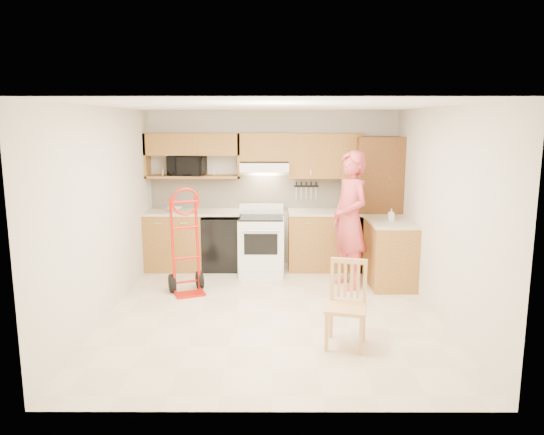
{
  "coord_description": "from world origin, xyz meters",
  "views": [
    {
      "loc": [
        0.01,
        -6.08,
        2.31
      ],
      "look_at": [
        0.0,
        0.5,
        1.1
      ],
      "focal_mm": 34.05,
      "sensor_mm": 36.0,
      "label": 1
    }
  ],
  "objects_px": {
    "range": "(261,240)",
    "hand_truck": "(187,246)",
    "person": "(350,220)",
    "dining_chair": "(346,305)",
    "microwave": "(187,165)"
  },
  "relations": [
    {
      "from": "microwave",
      "to": "range",
      "type": "height_order",
      "value": "microwave"
    },
    {
      "from": "range",
      "to": "person",
      "type": "relative_size",
      "value": 0.53
    },
    {
      "from": "hand_truck",
      "to": "dining_chair",
      "type": "xyz_separation_m",
      "value": [
        1.93,
        -1.7,
        -0.21
      ]
    },
    {
      "from": "range",
      "to": "dining_chair",
      "type": "distance_m",
      "value": 2.87
    },
    {
      "from": "range",
      "to": "hand_truck",
      "type": "height_order",
      "value": "hand_truck"
    },
    {
      "from": "range",
      "to": "hand_truck",
      "type": "distance_m",
      "value": 1.42
    },
    {
      "from": "person",
      "to": "hand_truck",
      "type": "height_order",
      "value": "person"
    },
    {
      "from": "microwave",
      "to": "range",
      "type": "relative_size",
      "value": 0.55
    },
    {
      "from": "microwave",
      "to": "hand_truck",
      "type": "height_order",
      "value": "microwave"
    },
    {
      "from": "microwave",
      "to": "person",
      "type": "distance_m",
      "value": 2.75
    },
    {
      "from": "range",
      "to": "microwave",
      "type": "bearing_deg",
      "value": 163.04
    },
    {
      "from": "range",
      "to": "dining_chair",
      "type": "relative_size",
      "value": 1.15
    },
    {
      "from": "range",
      "to": "hand_truck",
      "type": "bearing_deg",
      "value": -134.46
    },
    {
      "from": "range",
      "to": "dining_chair",
      "type": "height_order",
      "value": "range"
    },
    {
      "from": "range",
      "to": "dining_chair",
      "type": "bearing_deg",
      "value": -70.78
    }
  ]
}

